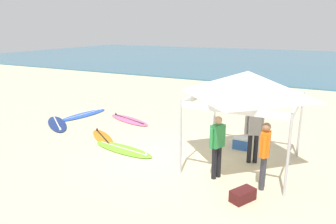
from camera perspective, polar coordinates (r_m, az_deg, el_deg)
name	(u,v)px	position (r m, az deg, el deg)	size (l,w,h in m)	color
ground_plane	(164,157)	(9.94, -0.68, -8.13)	(80.00, 80.00, 0.00)	beige
sea	(292,61)	(40.53, 21.42, 8.54)	(80.00, 36.00, 0.10)	#386B84
canopy_tent	(247,84)	(9.05, 14.02, 4.89)	(2.86, 2.86, 2.75)	#B7B7BC
surfboard_blue	(84,115)	(14.99, -14.83, -0.46)	(1.01, 2.54, 0.19)	blue
surfboard_orange	(103,137)	(11.80, -11.65, -4.45)	(1.88, 1.57, 0.19)	orange
surfboard_navy	(57,124)	(13.91, -19.27, -2.01)	(2.38, 2.01, 0.19)	navy
surfboard_lime	(123,149)	(10.57, -8.03, -6.63)	(2.47, 1.01, 0.19)	#7AD12D
surfboard_pink	(129,120)	(13.80, -7.01, -1.39)	(2.48, 1.39, 0.19)	pink
person_grey	(254,131)	(9.57, 15.15, -3.29)	(0.51, 0.35, 1.71)	black
person_green	(217,143)	(8.41, 8.83, -5.49)	(0.35, 0.51, 1.71)	black
person_orange	(265,151)	(8.13, 16.93, -6.72)	(0.25, 0.55, 1.71)	#383842
gear_bag_near_tent	(243,195)	(7.80, 13.26, -14.31)	(0.60, 0.32, 0.28)	#4C1919
cooler_box	(241,143)	(10.82, 12.94, -5.44)	(0.50, 0.36, 0.39)	#2D60B7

